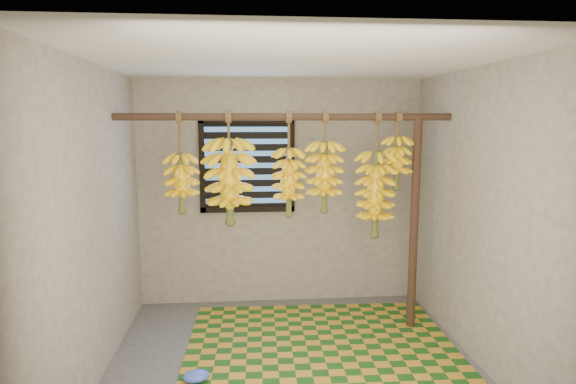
{
  "coord_description": "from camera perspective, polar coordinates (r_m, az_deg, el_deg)",
  "views": [
    {
      "loc": [
        -0.36,
        -3.59,
        1.97
      ],
      "look_at": [
        0.0,
        0.55,
        1.35
      ],
      "focal_mm": 30.0,
      "sensor_mm": 36.0,
      "label": 1
    }
  ],
  "objects": [
    {
      "name": "window",
      "position": [
        5.08,
        -4.86,
        3.16
      ],
      "size": [
        1.0,
        0.04,
        1.0
      ],
      "color": "black",
      "rests_on": "wall_back"
    },
    {
      "name": "ceiling",
      "position": [
        3.63,
        0.79,
        15.38
      ],
      "size": [
        3.0,
        3.0,
        0.01
      ],
      "primitive_type": "cube",
      "color": "silver",
      "rests_on": "wall_back"
    },
    {
      "name": "wall_right",
      "position": [
        4.12,
        22.12,
        -2.92
      ],
      "size": [
        0.01,
        3.0,
        2.4
      ],
      "primitive_type": "cube",
      "color": "slate",
      "rests_on": "floor"
    },
    {
      "name": "banana_bunch_f",
      "position": [
        4.52,
        12.78,
        3.44
      ],
      "size": [
        0.27,
        0.27,
        0.71
      ],
      "color": "brown",
      "rests_on": "hanging_pole"
    },
    {
      "name": "banana_bunch_b",
      "position": [
        4.32,
        -6.95,
        1.19
      ],
      "size": [
        0.42,
        0.42,
        1.01
      ],
      "color": "brown",
      "rests_on": "hanging_pole"
    },
    {
      "name": "support_post",
      "position": [
        4.66,
        14.72,
        -3.79
      ],
      "size": [
        0.08,
        0.08,
        2.0
      ],
      "primitive_type": "cylinder",
      "color": "#483222",
      "rests_on": "floor"
    },
    {
      "name": "plastic_bag",
      "position": [
        3.96,
        -10.84,
        -20.64
      ],
      "size": [
        0.23,
        0.19,
        0.08
      ],
      "primitive_type": "ellipsoid",
      "rotation": [
        0.0,
        0.0,
        0.18
      ],
      "color": "blue",
      "rests_on": "woven_mat"
    },
    {
      "name": "woven_mat",
      "position": [
        4.45,
        3.93,
        -17.72
      ],
      "size": [
        2.39,
        1.93,
        0.01
      ],
      "primitive_type": "cube",
      "rotation": [
        0.0,
        0.0,
        -0.03
      ],
      "color": "#1A4F17",
      "rests_on": "floor"
    },
    {
      "name": "banana_bunch_d",
      "position": [
        4.37,
        4.35,
        1.81
      ],
      "size": [
        0.33,
        0.33,
        0.91
      ],
      "color": "brown",
      "rests_on": "hanging_pole"
    },
    {
      "name": "banana_bunch_e",
      "position": [
        4.5,
        10.34,
        -0.29
      ],
      "size": [
        0.36,
        0.36,
        1.16
      ],
      "color": "brown",
      "rests_on": "hanging_pole"
    },
    {
      "name": "hanging_pole",
      "position": [
        4.3,
        -0.18,
        8.89
      ],
      "size": [
        3.0,
        0.06,
        0.06
      ],
      "primitive_type": "cylinder",
      "rotation": [
        0.0,
        1.57,
        0.0
      ],
      "color": "#483222",
      "rests_on": "wall_left"
    },
    {
      "name": "floor",
      "position": [
        4.11,
        0.72,
        -20.23
      ],
      "size": [
        3.0,
        3.0,
        0.01
      ],
      "primitive_type": "cube",
      "color": "#4B4B4B",
      "rests_on": "ground"
    },
    {
      "name": "banana_bunch_c",
      "position": [
        4.34,
        0.1,
        1.18
      ],
      "size": [
        0.3,
        0.3,
        0.95
      ],
      "color": "brown",
      "rests_on": "hanging_pole"
    },
    {
      "name": "wall_back",
      "position": [
        5.16,
        -0.93,
        -0.09
      ],
      "size": [
        3.0,
        0.01,
        2.4
      ],
      "primitive_type": "cube",
      "color": "slate",
      "rests_on": "floor"
    },
    {
      "name": "banana_bunch_a",
      "position": [
        4.36,
        -12.53,
        1.05
      ],
      "size": [
        0.31,
        0.31,
        0.9
      ],
      "color": "brown",
      "rests_on": "hanging_pole"
    },
    {
      "name": "wall_left",
      "position": [
        3.84,
        -22.25,
        -3.71
      ],
      "size": [
        0.01,
        3.0,
        2.4
      ],
      "primitive_type": "cube",
      "color": "slate",
      "rests_on": "floor"
    }
  ]
}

